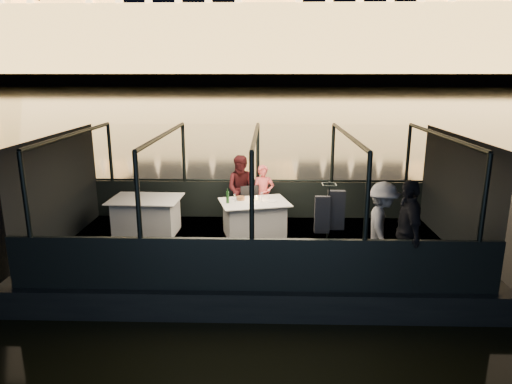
{
  "coord_description": "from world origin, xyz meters",
  "views": [
    {
      "loc": [
        0.25,
        -8.87,
        3.96
      ],
      "look_at": [
        0.0,
        0.4,
        1.55
      ],
      "focal_mm": 32.0,
      "sensor_mm": 36.0,
      "label": 1
    }
  ],
  "objects_px": {
    "dining_table_aft": "(147,217)",
    "passenger_stripe": "(382,224)",
    "chair_port_right": "(262,205)",
    "person_man_maroon": "(242,192)",
    "passenger_dark": "(407,235)",
    "chair_port_left": "(249,209)",
    "dining_table_central": "(254,218)",
    "wine_bottle": "(228,196)",
    "coat_stand": "(328,225)",
    "person_woman_coral": "(263,193)"
  },
  "relations": [
    {
      "from": "dining_table_central",
      "to": "person_man_maroon",
      "type": "distance_m",
      "value": 1.03
    },
    {
      "from": "dining_table_aft",
      "to": "person_woman_coral",
      "type": "bearing_deg",
      "value": 16.83
    },
    {
      "from": "dining_table_aft",
      "to": "wine_bottle",
      "type": "relative_size",
      "value": 4.82
    },
    {
      "from": "person_man_maroon",
      "to": "dining_table_central",
      "type": "bearing_deg",
      "value": -68.92
    },
    {
      "from": "dining_table_aft",
      "to": "passenger_stripe",
      "type": "height_order",
      "value": "passenger_stripe"
    },
    {
      "from": "passenger_stripe",
      "to": "passenger_dark",
      "type": "bearing_deg",
      "value": -143.35
    },
    {
      "from": "dining_table_central",
      "to": "wine_bottle",
      "type": "xyz_separation_m",
      "value": [
        -0.57,
        -0.12,
        0.53
      ]
    },
    {
      "from": "person_man_maroon",
      "to": "wine_bottle",
      "type": "height_order",
      "value": "person_man_maroon"
    },
    {
      "from": "dining_table_central",
      "to": "coat_stand",
      "type": "distance_m",
      "value": 2.42
    },
    {
      "from": "chair_port_right",
      "to": "dining_table_central",
      "type": "bearing_deg",
      "value": -85.72
    },
    {
      "from": "dining_table_central",
      "to": "person_man_maroon",
      "type": "bearing_deg",
      "value": 108.85
    },
    {
      "from": "chair_port_left",
      "to": "chair_port_right",
      "type": "relative_size",
      "value": 1.16
    },
    {
      "from": "person_woman_coral",
      "to": "passenger_dark",
      "type": "distance_m",
      "value": 3.96
    },
    {
      "from": "chair_port_right",
      "to": "passenger_dark",
      "type": "height_order",
      "value": "passenger_dark"
    },
    {
      "from": "dining_table_aft",
      "to": "passenger_stripe",
      "type": "xyz_separation_m",
      "value": [
        4.73,
        -1.77,
        0.47
      ]
    },
    {
      "from": "chair_port_left",
      "to": "passenger_dark",
      "type": "distance_m",
      "value": 3.93
    },
    {
      "from": "dining_table_central",
      "to": "passenger_stripe",
      "type": "bearing_deg",
      "value": -36.18
    },
    {
      "from": "chair_port_left",
      "to": "coat_stand",
      "type": "height_order",
      "value": "coat_stand"
    },
    {
      "from": "chair_port_left",
      "to": "person_man_maroon",
      "type": "height_order",
      "value": "person_man_maroon"
    },
    {
      "from": "dining_table_central",
      "to": "passenger_stripe",
      "type": "height_order",
      "value": "passenger_stripe"
    },
    {
      "from": "chair_port_left",
      "to": "person_woman_coral",
      "type": "height_order",
      "value": "person_woman_coral"
    },
    {
      "from": "person_man_maroon",
      "to": "passenger_dark",
      "type": "bearing_deg",
      "value": -45.23
    },
    {
      "from": "dining_table_aft",
      "to": "person_woman_coral",
      "type": "height_order",
      "value": "person_woman_coral"
    },
    {
      "from": "chair_port_right",
      "to": "person_woman_coral",
      "type": "distance_m",
      "value": 0.3
    },
    {
      "from": "passenger_stripe",
      "to": "chair_port_right",
      "type": "bearing_deg",
      "value": 51.31
    },
    {
      "from": "person_woman_coral",
      "to": "person_man_maroon",
      "type": "relative_size",
      "value": 0.87
    },
    {
      "from": "passenger_stripe",
      "to": "wine_bottle",
      "type": "xyz_separation_m",
      "value": [
        -2.91,
        1.59,
        0.06
      ]
    },
    {
      "from": "person_man_maroon",
      "to": "passenger_dark",
      "type": "xyz_separation_m",
      "value": [
        2.93,
        -3.2,
        0.1
      ]
    },
    {
      "from": "dining_table_aft",
      "to": "coat_stand",
      "type": "xyz_separation_m",
      "value": [
        3.74,
        -2.01,
        0.51
      ]
    },
    {
      "from": "person_woman_coral",
      "to": "passenger_stripe",
      "type": "height_order",
      "value": "passenger_stripe"
    },
    {
      "from": "wine_bottle",
      "to": "chair_port_right",
      "type": "bearing_deg",
      "value": 52.42
    },
    {
      "from": "chair_port_left",
      "to": "chair_port_right",
      "type": "height_order",
      "value": "chair_port_left"
    },
    {
      "from": "chair_port_right",
      "to": "wine_bottle",
      "type": "xyz_separation_m",
      "value": [
        -0.72,
        -0.93,
        0.47
      ]
    },
    {
      "from": "passenger_dark",
      "to": "chair_port_left",
      "type": "bearing_deg",
      "value": -133.71
    },
    {
      "from": "passenger_stripe",
      "to": "person_man_maroon",
      "type": "bearing_deg",
      "value": 55.62
    },
    {
      "from": "person_man_maroon",
      "to": "passenger_dark",
      "type": "distance_m",
      "value": 4.34
    },
    {
      "from": "chair_port_right",
      "to": "passenger_dark",
      "type": "bearing_deg",
      "value": -36.77
    },
    {
      "from": "person_woman_coral",
      "to": "person_man_maroon",
      "type": "distance_m",
      "value": 0.5
    },
    {
      "from": "passenger_stripe",
      "to": "wine_bottle",
      "type": "relative_size",
      "value": 5.12
    },
    {
      "from": "dining_table_aft",
      "to": "chair_port_right",
      "type": "bearing_deg",
      "value": 16.49
    },
    {
      "from": "chair_port_right",
      "to": "person_man_maroon",
      "type": "bearing_deg",
      "value": -177.94
    },
    {
      "from": "passenger_dark",
      "to": "person_man_maroon",
      "type": "bearing_deg",
      "value": -135.93
    },
    {
      "from": "chair_port_right",
      "to": "passenger_dark",
      "type": "xyz_separation_m",
      "value": [
        2.47,
        -3.09,
        0.4
      ]
    },
    {
      "from": "chair_port_left",
      "to": "passenger_dark",
      "type": "height_order",
      "value": "passenger_dark"
    },
    {
      "from": "coat_stand",
      "to": "passenger_dark",
      "type": "distance_m",
      "value": 1.32
    },
    {
      "from": "chair_port_right",
      "to": "person_man_maroon",
      "type": "distance_m",
      "value": 0.56
    },
    {
      "from": "coat_stand",
      "to": "person_woman_coral",
      "type": "distance_m",
      "value": 3.02
    },
    {
      "from": "dining_table_aft",
      "to": "passenger_stripe",
      "type": "bearing_deg",
      "value": -20.5
    },
    {
      "from": "wine_bottle",
      "to": "dining_table_central",
      "type": "bearing_deg",
      "value": 11.75
    },
    {
      "from": "chair_port_left",
      "to": "wine_bottle",
      "type": "height_order",
      "value": "wine_bottle"
    }
  ]
}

